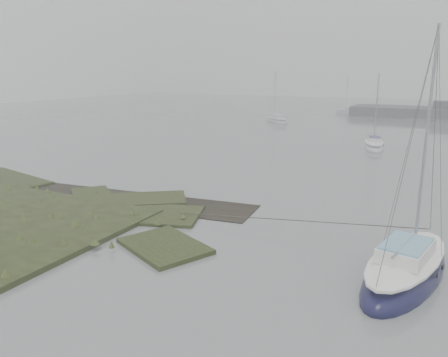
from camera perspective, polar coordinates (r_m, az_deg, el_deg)
ground at (r=45.49m, az=13.99°, el=4.73°), size 160.00×160.00×0.00m
sailboat_main at (r=16.24m, az=22.62°, el=-11.10°), size 3.29×6.62×8.94m
sailboat_white at (r=42.21m, az=18.97°, el=4.02°), size 2.70×5.37×7.25m
sailboat_far_a at (r=61.34m, az=6.88°, el=7.48°), size 5.01×4.72×7.32m
sailboat_far_c at (r=76.77m, az=16.07°, el=8.29°), size 5.19×2.73×6.99m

